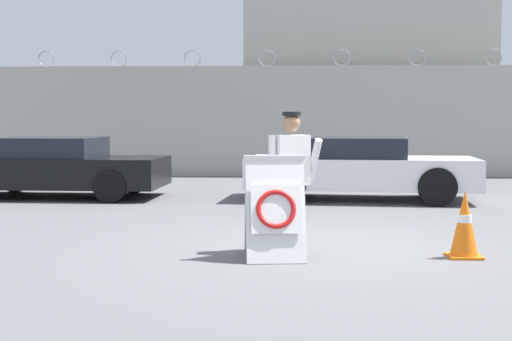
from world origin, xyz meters
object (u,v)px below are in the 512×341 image
Objects in this scene: parked_car_front_coupe at (57,167)px; parked_car_rear_sedan at (359,168)px; barricade_sign at (275,207)px; security_guard at (291,174)px; traffic_cone_near at (465,224)px.

parked_car_rear_sedan reaches higher than parked_car_front_coupe.
barricade_sign is 7.70m from parked_car_front_coupe.
security_guard is 7.41m from parked_car_front_coupe.
barricade_sign is 2.18m from traffic_cone_near.
security_guard is at bearing -98.35° from parked_car_rear_sedan.
barricade_sign is at bearing -51.77° from parked_car_front_coupe.
barricade_sign reaches higher than traffic_cone_near.
traffic_cone_near is (1.98, -0.40, -0.53)m from security_guard.
parked_car_front_coupe is at bearing -176.35° from parked_car_rear_sedan.
security_guard is 2.14× the size of traffic_cone_near.
parked_car_rear_sedan is (-0.63, 5.90, 0.25)m from traffic_cone_near.
parked_car_rear_sedan reaches higher than traffic_cone_near.
parked_car_front_coupe is (-6.72, 6.09, 0.23)m from traffic_cone_near.
barricade_sign is 0.26× the size of parked_car_rear_sedan.
barricade_sign is 0.66m from security_guard.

